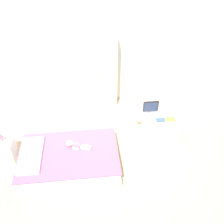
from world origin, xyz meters
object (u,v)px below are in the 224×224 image
object	(u,v)px
tv_stand	(154,127)
tv_monitor	(151,107)
bed	(70,159)
book_yellow	(170,119)
book_blue	(161,120)
rocking_horse_toy	(140,121)
nightstand	(5,151)
doll	(74,144)
wardrobe	(99,71)

from	to	relation	value
tv_stand	tv_monitor	world-z (taller)	tv_monitor
bed	tv_monitor	size ratio (longest dim) A/B	5.89
book_yellow	book_blue	bearing A→B (deg)	180.00
tv_monitor	bed	bearing A→B (deg)	-157.70
rocking_horse_toy	nightstand	bearing A→B (deg)	-177.01
rocking_horse_toy	doll	bearing A→B (deg)	-169.29
nightstand	book_yellow	bearing A→B (deg)	3.32
doll	book_blue	world-z (taller)	book_blue
book_blue	book_yellow	world-z (taller)	same
nightstand	book_yellow	xyz separation A→B (m)	(2.65, 0.15, 0.27)
nightstand	doll	bearing A→B (deg)	-4.65
wardrobe	book_yellow	size ratio (longest dim) A/B	9.57
book_blue	bed	bearing A→B (deg)	-165.96
bed	tv_stand	xyz separation A→B (m)	(1.43, 0.48, 0.10)
nightstand	wardrobe	bearing A→B (deg)	40.41
book_yellow	doll	bearing A→B (deg)	-171.26
tv_monitor	tv_stand	bearing A→B (deg)	-47.02
doll	tv_monitor	bearing A→B (deg)	18.47
book_blue	book_yellow	size ratio (longest dim) A/B	0.95
rocking_horse_toy	book_blue	xyz separation A→B (m)	(0.36, 0.04, -0.06)
book_yellow	wardrobe	bearing A→B (deg)	132.22
tv_stand	rocking_horse_toy	xyz separation A→B (m)	(-0.30, -0.15, 0.30)
doll	wardrobe	bearing A→B (deg)	70.89
wardrobe	tv_monitor	xyz separation A→B (m)	(0.78, -1.00, -0.14)
rocking_horse_toy	book_blue	size ratio (longest dim) A/B	0.87
book_blue	book_yellow	bearing A→B (deg)	0.00
bed	tv_stand	bearing A→B (deg)	18.45
nightstand	rocking_horse_toy	distance (m)	2.16
tv_monitor	wardrobe	bearing A→B (deg)	127.93
doll	tv_monitor	distance (m)	1.37
doll	book_yellow	xyz separation A→B (m)	(1.57, 0.24, 0.16)
tv_stand	rocking_horse_toy	size ratio (longest dim) A/B	6.03
tv_monitor	book_yellow	world-z (taller)	tv_monitor
wardrobe	rocking_horse_toy	distance (m)	1.37
doll	book_yellow	bearing A→B (deg)	8.74
bed	nightstand	bearing A→B (deg)	167.56
nightstand	rocking_horse_toy	bearing A→B (deg)	2.99
nightstand	rocking_horse_toy	size ratio (longest dim) A/B	3.14
nightstand	rocking_horse_toy	world-z (taller)	rocking_horse_toy
doll	tv_monitor	world-z (taller)	tv_monitor
bed	book_blue	world-z (taller)	book_blue
doll	wardrobe	size ratio (longest dim) A/B	0.25
book_yellow	rocking_horse_toy	bearing A→B (deg)	-175.31
nightstand	bed	bearing A→B (deg)	-12.44
doll	book_yellow	size ratio (longest dim) A/B	2.43
bed	tv_monitor	xyz separation A→B (m)	(1.36, 0.56, 0.48)
wardrobe	tv_stand	size ratio (longest dim) A/B	1.93
bed	book_yellow	size ratio (longest dim) A/B	9.47
nightstand	book_blue	xyz separation A→B (m)	(2.48, 0.15, 0.27)
wardrobe	book_blue	xyz separation A→B (m)	(0.91, -1.18, -0.28)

